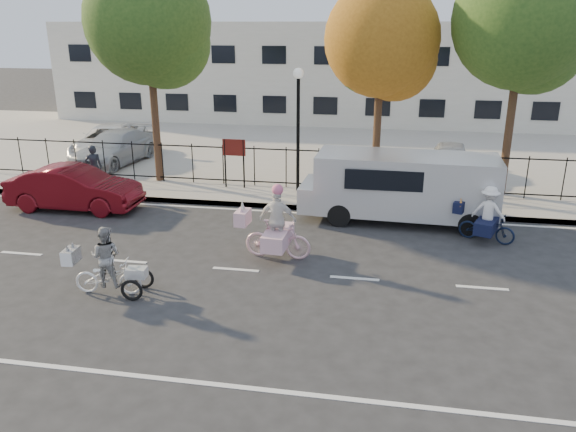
% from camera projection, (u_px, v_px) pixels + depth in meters
% --- Properties ---
extents(ground, '(120.00, 120.00, 0.00)m').
position_uv_depth(ground, '(236.00, 270.00, 14.21)').
color(ground, '#333334').
extents(road_markings, '(60.00, 9.52, 0.01)m').
position_uv_depth(road_markings, '(236.00, 269.00, 14.21)').
color(road_markings, silver).
rests_on(road_markings, ground).
extents(curb, '(60.00, 0.10, 0.15)m').
position_uv_depth(curb, '(275.00, 206.00, 18.89)').
color(curb, '#A8A399').
rests_on(curb, ground).
extents(sidewalk, '(60.00, 2.20, 0.15)m').
position_uv_depth(sidewalk, '(281.00, 197.00, 19.87)').
color(sidewalk, '#A8A399').
rests_on(sidewalk, ground).
extents(parking_lot, '(60.00, 15.60, 0.15)m').
position_uv_depth(parking_lot, '(314.00, 146.00, 28.15)').
color(parking_lot, '#A8A399').
rests_on(parking_lot, ground).
extents(iron_fence, '(58.00, 0.06, 1.50)m').
position_uv_depth(iron_fence, '(286.00, 167.00, 20.62)').
color(iron_fence, black).
rests_on(iron_fence, sidewalk).
extents(building, '(34.00, 10.00, 6.00)m').
position_uv_depth(building, '(334.00, 70.00, 36.51)').
color(building, silver).
rests_on(building, ground).
extents(lamppost, '(0.36, 0.36, 4.33)m').
position_uv_depth(lamppost, '(298.00, 108.00, 19.45)').
color(lamppost, black).
rests_on(lamppost, sidewalk).
extents(street_sign, '(0.85, 0.06, 1.80)m').
position_uv_depth(street_sign, '(234.00, 154.00, 20.39)').
color(street_sign, black).
rests_on(street_sign, sidewalk).
extents(zebra_trike, '(1.91, 0.78, 1.63)m').
position_uv_depth(zebra_trike, '(107.00, 268.00, 12.78)').
color(zebra_trike, white).
rests_on(zebra_trike, ground).
extents(unicorn_bike, '(2.03, 1.41, 2.04)m').
position_uv_depth(unicorn_bike, '(276.00, 231.00, 14.69)').
color(unicorn_bike, '#F6BBC6').
rests_on(unicorn_bike, ground).
extents(bull_bike, '(1.80, 1.28, 1.63)m').
position_uv_depth(bull_bike, '(487.00, 220.00, 15.87)').
color(bull_bike, black).
rests_on(bull_bike, ground).
extents(white_van, '(6.04, 2.25, 2.12)m').
position_uv_depth(white_van, '(402.00, 185.00, 17.34)').
color(white_van, silver).
rests_on(white_van, ground).
extents(red_sedan, '(4.38, 1.53, 1.44)m').
position_uv_depth(red_sedan, '(74.00, 188.00, 18.62)').
color(red_sedan, '#5C0A11').
rests_on(red_sedan, ground).
extents(pedestrian, '(0.71, 0.62, 1.63)m').
position_uv_depth(pedestrian, '(94.00, 167.00, 20.35)').
color(pedestrian, black).
rests_on(pedestrian, sidewalk).
extents(lot_car_a, '(2.52, 4.97, 1.38)m').
position_uv_depth(lot_car_a, '(115.00, 148.00, 24.12)').
color(lot_car_a, '#AEB3B6').
rests_on(lot_car_a, parking_lot).
extents(lot_car_b, '(3.09, 5.46, 1.44)m').
position_uv_depth(lot_car_b, '(109.00, 142.00, 25.08)').
color(lot_car_b, white).
rests_on(lot_car_b, parking_lot).
extents(lot_car_d, '(1.73, 3.81, 1.27)m').
position_uv_depth(lot_car_d, '(451.00, 159.00, 22.38)').
color(lot_car_d, '#AFB2B8').
rests_on(lot_car_d, parking_lot).
extents(tree_west, '(4.49, 4.49, 8.23)m').
position_uv_depth(tree_west, '(153.00, 28.00, 19.98)').
color(tree_west, '#442D1D').
rests_on(tree_west, ground).
extents(tree_mid, '(4.04, 4.04, 7.40)m').
position_uv_depth(tree_mid, '(385.00, 45.00, 19.62)').
color(tree_mid, '#442D1D').
rests_on(tree_mid, ground).
extents(tree_east, '(4.53, 4.53, 8.30)m').
position_uv_depth(tree_east, '(526.00, 26.00, 18.17)').
color(tree_east, '#442D1D').
rests_on(tree_east, ground).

